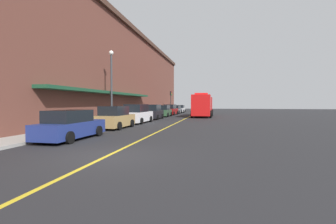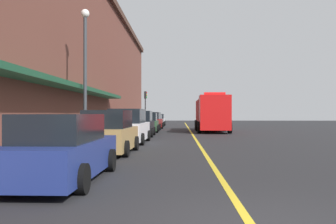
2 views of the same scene
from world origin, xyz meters
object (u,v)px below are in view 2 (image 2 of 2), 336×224
parked_car_5 (152,121)px  parked_car_4 (147,123)px  parked_car_6 (155,121)px  parked_car_1 (109,133)px  parked_car_2 (128,127)px  traffic_light_near (145,102)px  parked_car_0 (63,150)px  parked_car_3 (140,125)px  parked_car_7 (158,120)px  street_lamp_left (85,61)px  parking_meter_0 (146,118)px  fire_truck (211,114)px  parking_meter_2 (65,130)px  parking_meter_1 (136,120)px

parked_car_5 → parked_car_4: bearing=-178.4°
parked_car_4 → parked_car_5: (0.04, 5.45, 0.04)m
parked_car_5 → parked_car_6: bearing=3.5°
parked_car_1 → parked_car_4: (0.07, 17.60, -0.03)m
parked_car_2 → traffic_light_near: bearing=4.6°
parked_car_0 → parked_car_3: parked_car_3 is taller
parked_car_7 → street_lamp_left: size_ratio=0.61×
parked_car_2 → parked_car_7: size_ratio=1.17×
street_lamp_left → traffic_light_near: size_ratio=1.61×
street_lamp_left → traffic_light_near: (0.66, 27.00, -1.24)m
parked_car_2 → parked_car_7: parked_car_2 is taller
parked_car_5 → parking_meter_0: (-1.48, 8.54, 0.22)m
parked_car_4 → parked_car_7: parked_car_4 is taller
fire_truck → street_lamp_left: street_lamp_left is taller
parked_car_4 → parked_car_5: 5.45m
parking_meter_2 → parked_car_5: bearing=86.5°
street_lamp_left → parked_car_0: bearing=-78.5°
fire_truck → traffic_light_near: size_ratio=2.11×
fire_truck → street_lamp_left: 17.03m
parked_car_0 → street_lamp_left: 10.78m
parked_car_7 → parking_meter_0: size_ratio=3.17×
parked_car_5 → parking_meter_1: size_ratio=3.55×
parked_car_5 → traffic_light_near: 8.18m
parked_car_1 → fire_truck: 19.54m
parked_car_1 → traffic_light_near: bearing=3.9°
parked_car_4 → parking_meter_0: parked_car_4 is taller
parked_car_2 → parked_car_1: bearing=-179.1°
parking_meter_2 → street_lamp_left: street_lamp_left is taller
parking_meter_0 → parking_meter_1: size_ratio=1.00×
parked_car_3 → parking_meter_2: bearing=173.6°
parked_car_3 → traffic_light_near: (-1.41, 19.26, 2.30)m
parked_car_1 → traffic_light_near: 30.88m
parked_car_5 → fire_truck: bearing=-125.5°
parked_car_3 → parked_car_6: size_ratio=0.94×
parked_car_7 → parking_meter_0: (-1.41, -3.10, 0.31)m
parked_car_2 → parked_car_6: parked_car_2 is taller
parked_car_0 → parked_car_5: bearing=0.4°
street_lamp_left → parked_car_1: bearing=-62.4°
parked_car_3 → parked_car_1: bearing=179.6°
parked_car_5 → fire_truck: size_ratio=0.52×
parked_car_6 → parked_car_4: bearing=-177.4°
parked_car_3 → street_lamp_left: street_lamp_left is taller
parking_meter_2 → traffic_light_near: (0.06, 32.28, 2.10)m
parked_car_7 → parking_meter_1: 13.63m
parked_car_4 → parking_meter_1: (-1.44, 3.54, 0.26)m
parked_car_1 → street_lamp_left: (-1.97, 3.77, 3.56)m
parked_car_3 → parked_car_4: bearing=0.3°
parking_meter_0 → parking_meter_1: 10.45m
parked_car_1 → parked_car_5: bearing=1.2°
parked_car_3 → street_lamp_left: 8.76m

